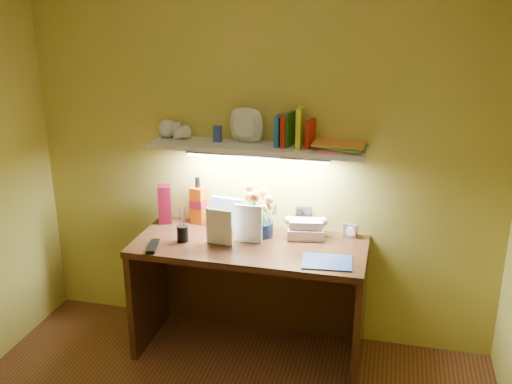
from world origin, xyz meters
TOP-DOWN VIEW (x-y plane):
  - desk at (0.00, 1.20)m, footprint 1.40×0.60m
  - flower_bouquet at (0.03, 1.34)m, footprint 0.25×0.25m
  - telephone at (0.31, 1.38)m, footprint 0.25×0.20m
  - desk_clock at (0.58, 1.45)m, footprint 0.09×0.06m
  - whisky_bottle at (-0.41, 1.45)m, footprint 0.10×0.10m
  - whisky_box at (-0.62, 1.40)m, footprint 0.11×0.11m
  - pen_cup at (-0.40, 1.14)m, footprint 0.08×0.08m
  - art_card at (-0.20, 1.39)m, footprint 0.21×0.07m
  - tv_remote at (-0.54, 1.00)m, footprint 0.09×0.19m
  - blue_folder at (0.49, 1.05)m, footprint 0.30×0.23m
  - desk_book_a at (-0.25, 1.15)m, footprint 0.17×0.05m
  - desk_book_b at (-0.10, 1.22)m, footprint 0.17×0.03m
  - wall_shelf at (0.02, 1.38)m, footprint 1.31×0.28m

SIDE VIEW (x-z plane):
  - desk at x=0.00m, z-range 0.00..0.75m
  - blue_folder at x=0.49m, z-range 0.75..0.76m
  - tv_remote at x=-0.54m, z-range 0.75..0.77m
  - desk_clock at x=0.58m, z-range 0.75..0.83m
  - telephone at x=0.31m, z-range 0.75..0.88m
  - pen_cup at x=-0.40m, z-range 0.75..0.92m
  - art_card at x=-0.20m, z-range 0.75..0.96m
  - desk_book_a at x=-0.25m, z-range 0.75..0.97m
  - desk_book_b at x=-0.10m, z-range 0.75..0.99m
  - whisky_box at x=-0.62m, z-range 0.75..1.00m
  - flower_bouquet at x=0.03m, z-range 0.75..1.06m
  - whisky_bottle at x=-0.41m, z-range 0.75..1.06m
  - wall_shelf at x=0.02m, z-range 1.20..1.47m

